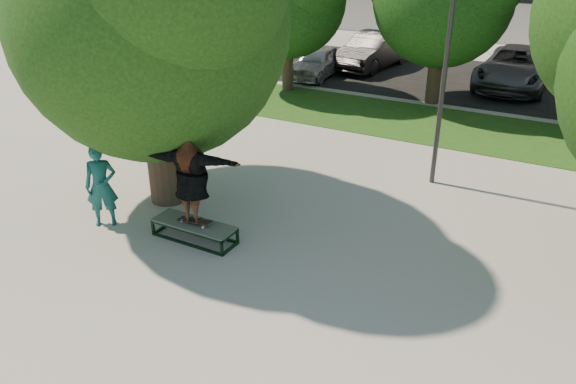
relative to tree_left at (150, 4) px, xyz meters
The scene contains 11 objects.
ground 6.26m from the tree_left, 14.31° to the right, with size 120.00×120.00×0.00m, color gray.
grass_strip 10.87m from the tree_left, 57.80° to the left, with size 30.00×4.00×0.02m, color #194213.
asphalt_strip 16.13m from the tree_left, 73.93° to the left, with size 40.00×8.00×0.01m, color black.
tree_left is the anchor object (origin of this frame).
lamppost 6.70m from the tree_left, 36.42° to the left, with size 0.25×0.15×6.11m.
grind_box 4.78m from the tree_left, 36.29° to the right, with size 1.80×0.60×0.38m.
skater_rig 3.81m from the tree_left, 35.97° to the right, with size 2.27×1.04×1.86m.
bystander 3.91m from the tree_left, 100.24° to the right, with size 0.67×0.44×1.83m, color #175955.
car_silver_a 13.15m from the tree_left, 99.86° to the left, with size 1.52×3.78×1.29m, color #BBBBC0.
car_dark 15.49m from the tree_left, 92.45° to the left, with size 1.68×4.82×1.59m, color black.
car_grey 16.12m from the tree_left, 69.21° to the left, with size 2.61×5.66×1.57m, color #504F54.
Camera 1 is at (4.08, -8.14, 5.89)m, focal length 35.00 mm.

